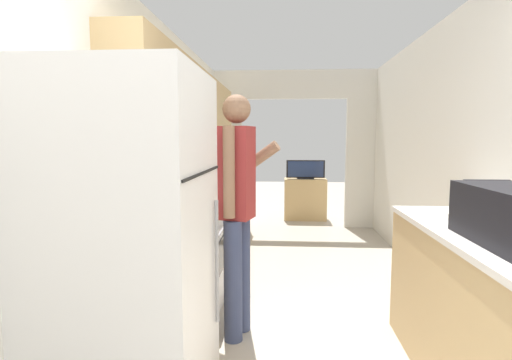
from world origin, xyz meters
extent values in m
cube|color=silver|center=(-1.31, 2.02, 1.25)|extent=(0.06, 7.65, 2.50)
cube|color=tan|center=(-1.12, 3.08, 1.79)|extent=(0.32, 3.82, 0.69)
cube|color=silver|center=(1.31, 2.02, 1.25)|extent=(0.06, 7.65, 2.50)
cube|color=silver|center=(-1.16, 5.28, 1.02)|extent=(0.65, 0.06, 2.05)
cube|color=silver|center=(1.16, 5.28, 1.02)|extent=(0.65, 0.06, 2.05)
cube|color=silver|center=(0.00, 5.28, 2.27)|extent=(2.96, 0.06, 0.45)
cube|color=tan|center=(-0.98, 1.42, 0.44)|extent=(0.60, 0.50, 0.89)
cube|color=silver|center=(-0.98, 1.42, 0.91)|extent=(0.62, 0.51, 0.03)
cube|color=tan|center=(-0.98, 3.71, 0.44)|extent=(0.60, 2.56, 0.89)
cube|color=silver|center=(-0.98, 3.71, 0.91)|extent=(0.62, 2.58, 0.03)
cube|color=tan|center=(0.98, 1.07, 0.44)|extent=(0.60, 1.60, 0.89)
cube|color=silver|center=(0.98, 1.07, 0.91)|extent=(0.62, 1.63, 0.03)
cube|color=white|center=(-0.91, 0.74, 0.88)|extent=(0.75, 0.84, 1.75)
cube|color=black|center=(-0.53, 0.74, 1.26)|extent=(0.01, 0.80, 0.01)
cylinder|color=#99999E|center=(-0.51, 1.00, 0.74)|extent=(0.02, 0.02, 0.70)
cube|color=#B7B7BC|center=(-0.97, 2.05, 0.46)|extent=(0.62, 0.75, 0.92)
cube|color=black|center=(-0.66, 2.05, 0.46)|extent=(0.01, 0.51, 0.28)
cylinder|color=#B7B7BC|center=(-0.64, 2.05, 0.69)|extent=(0.02, 0.60, 0.02)
cube|color=#B7B7BC|center=(-1.26, 2.05, 0.99)|extent=(0.04, 0.75, 0.14)
cylinder|color=#232328|center=(-0.85, 1.88, 0.92)|extent=(0.16, 0.16, 0.01)
cylinder|color=#232328|center=(-0.85, 2.22, 0.92)|extent=(0.16, 0.16, 0.01)
cylinder|color=#232328|center=(-1.09, 1.88, 0.92)|extent=(0.16, 0.16, 0.01)
cylinder|color=#232328|center=(-1.09, 2.22, 0.92)|extent=(0.16, 0.16, 0.01)
cylinder|color=#384266|center=(-0.49, 1.53, 0.43)|extent=(0.16, 0.16, 0.86)
cylinder|color=#384266|center=(-0.45, 1.69, 0.43)|extent=(0.16, 0.16, 0.86)
cube|color=maroon|center=(-0.47, 1.61, 1.19)|extent=(0.26, 0.26, 0.65)
cylinder|color=#8C664C|center=(-0.51, 1.47, 1.20)|extent=(0.10, 0.10, 0.62)
cylinder|color=#8C664C|center=(-0.44, 1.75, 1.20)|extent=(0.55, 0.21, 0.42)
sphere|color=#8C664C|center=(-0.47, 1.61, 1.63)|extent=(0.20, 0.20, 0.20)
cube|color=#2D2D33|center=(0.98, 1.13, 1.15)|extent=(0.24, 0.02, 0.10)
cube|color=gold|center=(1.00, 1.30, 0.93)|extent=(0.21, 0.24, 0.02)
cube|color=white|center=(0.98, 1.28, 0.95)|extent=(0.25, 0.31, 0.02)
cube|color=tan|center=(0.23, 5.88, 0.36)|extent=(0.73, 0.42, 0.72)
cube|color=black|center=(0.23, 5.84, 0.73)|extent=(0.29, 0.16, 0.02)
cube|color=black|center=(0.23, 5.84, 0.90)|extent=(0.67, 0.04, 0.31)
cube|color=navy|center=(0.23, 5.82, 0.90)|extent=(0.61, 0.01, 0.27)
camera|label=1|loc=(-0.14, -1.16, 1.43)|focal=28.00mm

